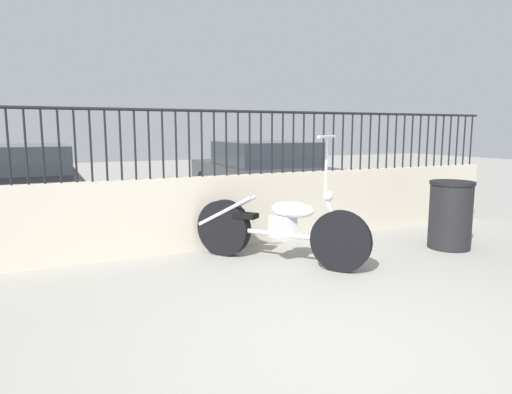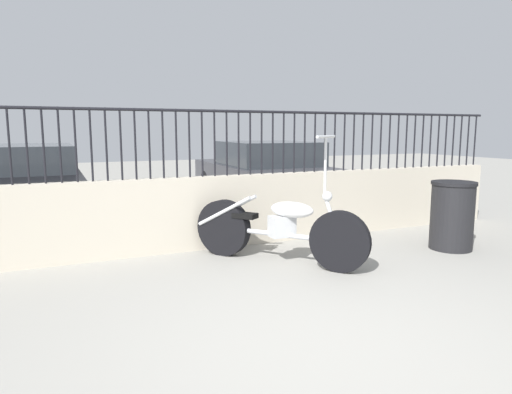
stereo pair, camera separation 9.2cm
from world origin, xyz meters
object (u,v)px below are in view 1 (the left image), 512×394
motorcycle_silver (270,228)px  car_dark_grey (262,174)px  trash_bin (450,215)px  car_black (14,183)px

motorcycle_silver → car_dark_grey: bearing=117.9°
trash_bin → car_black: bearing=141.1°
motorcycle_silver → car_black: size_ratio=0.43×
trash_bin → car_dark_grey: car_dark_grey is taller
car_black → car_dark_grey: car_dark_grey is taller
car_black → motorcycle_silver: bearing=-143.2°
trash_bin → motorcycle_silver: bearing=169.4°
car_dark_grey → trash_bin: bearing=-166.3°
motorcycle_silver → trash_bin: size_ratio=2.02×
trash_bin → car_black: car_black is taller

